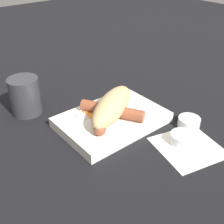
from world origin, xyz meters
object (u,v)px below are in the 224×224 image
sausage (112,111)px  drink_glass (25,96)px  bread_roll (111,106)px  food_tray (112,120)px  condiment_cup_far (189,123)px  condiment_cup_near (182,139)px

sausage → drink_glass: bearing=125.8°
bread_roll → drink_glass: 0.23m
bread_roll → food_tray: bearing=9.1°
bread_roll → condiment_cup_far: (0.14, -0.13, -0.04)m
condiment_cup_near → bread_roll: bearing=115.8°
bread_roll → condiment_cup_far: 0.19m
sausage → drink_glass: drink_glass is taller
food_tray → drink_glass: bearing=126.7°
condiment_cup_near → condiment_cup_far: (0.06, 0.03, 0.00)m
food_tray → drink_glass: (-0.14, 0.18, 0.04)m
food_tray → condiment_cup_near: bearing=-65.0°
food_tray → sausage: sausage is taller
condiment_cup_near → drink_glass: drink_glass is taller
drink_glass → food_tray: bearing=-53.3°
bread_roll → drink_glass: size_ratio=2.04×
sausage → condiment_cup_far: sausage is taller
bread_roll → condiment_cup_near: 0.18m
bread_roll → condiment_cup_far: size_ratio=3.71×
food_tray → drink_glass: drink_glass is taller
sausage → condiment_cup_near: sausage is taller
bread_roll → condiment_cup_near: bread_roll is taller
condiment_cup_far → condiment_cup_near: bearing=-155.0°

